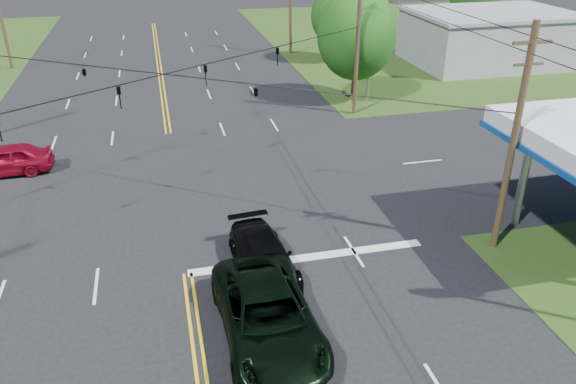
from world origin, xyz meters
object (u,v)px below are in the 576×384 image
object	(u,v)px
tree_right_b	(338,15)
pole_ne	(358,44)
suv_black	(263,256)
retail_ne	(489,39)
pole_se	(514,140)
pickup_dkgreen	(268,316)
tree_right_a	(356,35)
pole_right_far	(291,0)

from	to	relation	value
tree_right_b	pole_ne	bearing A→B (deg)	-103.13
suv_black	pole_ne	bearing A→B (deg)	55.20
suv_black	retail_ne	bearing A→B (deg)	41.49
pole_se	pickup_dkgreen	bearing A→B (deg)	-162.32
retail_ne	pickup_dkgreen	size ratio (longest dim) A/B	2.12
retail_ne	pole_se	xyz separation A→B (m)	(-17.00, -29.00, 2.72)
tree_right_b	pole_se	bearing A→B (deg)	-96.05
pickup_dkgreen	pole_ne	bearing A→B (deg)	62.26
tree_right_b	suv_black	size ratio (longest dim) A/B	1.42
pickup_dkgreen	tree_right_b	bearing A→B (deg)	67.46
pole_ne	tree_right_a	size ratio (longest dim) A/B	1.16
tree_right_a	suv_black	distance (m)	23.63
retail_ne	pickup_dkgreen	world-z (taller)	retail_ne
tree_right_a	retail_ne	bearing A→B (deg)	26.57
pole_se	suv_black	xyz separation A→B (m)	(-10.00, 0.50, -4.19)
pole_ne	tree_right_b	world-z (taller)	pole_ne
pole_ne	pole_se	bearing A→B (deg)	-90.00
tree_right_b	pickup_dkgreen	bearing A→B (deg)	-111.21
retail_ne	tree_right_a	distance (m)	18.09
retail_ne	pole_ne	world-z (taller)	pole_ne
pole_se	retail_ne	bearing A→B (deg)	59.62
tree_right_a	pole_ne	bearing A→B (deg)	-108.43
pole_right_far	tree_right_a	bearing A→B (deg)	-86.42
tree_right_a	pole_right_far	bearing A→B (deg)	93.58
pole_se	tree_right_a	size ratio (longest dim) A/B	1.16
tree_right_a	pole_se	bearing A→B (deg)	-92.73
tree_right_a	suv_black	xyz separation A→B (m)	(-11.00, -20.50, -4.14)
tree_right_b	tree_right_a	bearing A→B (deg)	-101.77
retail_ne	pole_ne	bearing A→B (deg)	-147.09
pole_ne	suv_black	world-z (taller)	pole_ne
pickup_dkgreen	retail_ne	bearing A→B (deg)	48.21
pole_se	pickup_dkgreen	size ratio (longest dim) A/B	1.44
retail_ne	pole_se	world-z (taller)	pole_se
tree_right_a	pickup_dkgreen	size ratio (longest dim) A/B	1.24
pole_ne	pole_right_far	world-z (taller)	pole_right_far
pole_right_far	tree_right_a	distance (m)	16.03
tree_right_a	pickup_dkgreen	bearing A→B (deg)	-115.48
pole_right_far	tree_right_b	distance (m)	5.40
pole_ne	tree_right_b	bearing A→B (deg)	76.87
pole_se	pole_ne	distance (m)	18.00
pole_ne	tree_right_b	size ratio (longest dim) A/B	1.34
retail_ne	suv_black	size ratio (longest dim) A/B	2.80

